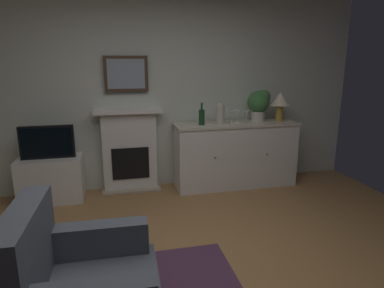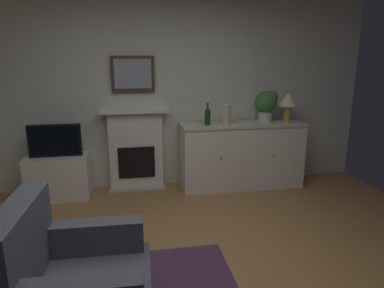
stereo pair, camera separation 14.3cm
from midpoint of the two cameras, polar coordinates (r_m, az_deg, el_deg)
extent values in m
cube|color=silver|center=(4.52, -7.43, 10.56)|extent=(5.72, 0.06, 2.87)
cube|color=white|center=(4.53, -11.48, -1.30)|extent=(0.70, 0.18, 1.05)
cube|color=tan|center=(4.59, -11.13, -7.77)|extent=(0.77, 0.20, 0.03)
cube|color=black|center=(4.47, -11.35, -3.28)|extent=(0.48, 0.02, 0.42)
cube|color=white|center=(4.39, -11.81, 5.55)|extent=(0.87, 0.27, 0.05)
cube|color=#473323|center=(4.42, -12.14, 11.64)|extent=(0.55, 0.03, 0.45)
cube|color=#8C99A8|center=(4.40, -12.14, 11.64)|extent=(0.47, 0.01, 0.37)
cube|color=white|center=(4.63, 6.55, -1.99)|extent=(1.65, 0.45, 0.86)
cube|color=beige|center=(4.53, 6.70, 3.42)|extent=(1.68, 0.48, 0.03)
sphere|color=brown|center=(4.29, 3.06, -2.38)|extent=(0.02, 0.02, 0.02)
sphere|color=brown|center=(4.54, 11.88, -1.74)|extent=(0.02, 0.02, 0.02)
cylinder|color=#B79338|center=(4.76, 13.88, 5.13)|extent=(0.10, 0.10, 0.22)
cone|color=#EFE5C6|center=(4.73, 14.03, 7.52)|extent=(0.26, 0.26, 0.18)
cylinder|color=#193F1E|center=(4.34, 0.72, 4.58)|extent=(0.08, 0.08, 0.20)
cylinder|color=#193F1E|center=(4.32, 0.73, 6.48)|extent=(0.03, 0.03, 0.09)
cylinder|color=silver|center=(4.46, 5.88, 3.51)|extent=(0.06, 0.06, 0.00)
cylinder|color=silver|center=(4.46, 5.90, 4.11)|extent=(0.01, 0.01, 0.09)
cone|color=silver|center=(4.44, 5.92, 5.12)|extent=(0.07, 0.07, 0.07)
cylinder|color=silver|center=(4.58, 6.86, 3.73)|extent=(0.06, 0.06, 0.00)
cylinder|color=silver|center=(4.57, 6.88, 4.32)|extent=(0.01, 0.01, 0.09)
cone|color=silver|center=(4.55, 6.91, 5.31)|extent=(0.07, 0.07, 0.07)
cylinder|color=silver|center=(4.55, 8.46, 3.63)|extent=(0.06, 0.06, 0.00)
cylinder|color=silver|center=(4.54, 8.48, 4.22)|extent=(0.01, 0.01, 0.09)
cone|color=silver|center=(4.53, 8.51, 5.22)|extent=(0.07, 0.07, 0.07)
cylinder|color=beige|center=(4.38, 3.92, 4.92)|extent=(0.11, 0.11, 0.24)
sphere|color=beige|center=(4.37, 3.95, 6.47)|extent=(0.08, 0.08, 0.08)
cube|color=white|center=(4.52, -23.74, -5.55)|extent=(0.75, 0.42, 0.55)
cube|color=black|center=(4.37, -24.39, 0.28)|extent=(0.62, 0.06, 0.40)
cube|color=black|center=(4.34, -24.47, 0.18)|extent=(0.57, 0.01, 0.35)
cylinder|color=beige|center=(4.68, 10.33, 4.68)|extent=(0.18, 0.18, 0.14)
sphere|color=#3D753D|center=(4.66, 10.44, 7.11)|extent=(0.30, 0.30, 0.30)
sphere|color=#3D753D|center=(4.65, 11.31, 7.93)|extent=(0.18, 0.18, 0.18)
cube|color=#474C56|center=(2.17, -28.32, -16.03)|extent=(0.18, 0.76, 0.50)
cube|color=#474C56|center=(2.44, -18.05, -15.30)|extent=(0.72, 0.16, 0.22)
camera|label=1|loc=(0.07, -91.42, -0.35)|focal=31.19mm
camera|label=2|loc=(0.07, 88.58, 0.35)|focal=31.19mm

